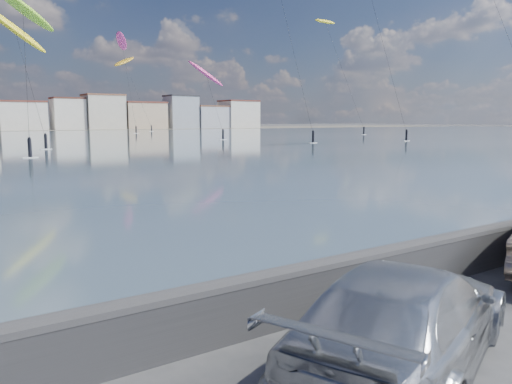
% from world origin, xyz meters
% --- Properties ---
extents(seawall, '(400.00, 0.36, 1.08)m').
position_xyz_m(seawall, '(0.00, 2.70, 0.58)').
color(seawall, '#28282B').
rests_on(seawall, ground).
extents(car_silver, '(5.82, 4.11, 1.56)m').
position_xyz_m(car_silver, '(1.23, 0.49, 0.78)').
color(car_silver, silver).
rests_on(car_silver, ground).
extents(kitesurfer_3, '(9.66, 19.08, 24.63)m').
position_xyz_m(kitesurfer_3, '(52.52, 157.02, 22.02)').
color(kitesurfer_3, '#BF8C19').
rests_on(kitesurfer_3, ground).
extents(kitesurfer_4, '(8.87, 16.66, 29.70)m').
position_xyz_m(kitesurfer_4, '(85.05, 96.81, 28.26)').
color(kitesurfer_4, yellow).
rests_on(kitesurfer_4, ground).
extents(kitesurfer_5, '(8.96, 15.87, 19.71)m').
position_xyz_m(kitesurfer_5, '(7.75, 73.91, 15.88)').
color(kitesurfer_5, yellow).
rests_on(kitesurfer_5, ground).
extents(kitesurfer_6, '(6.63, 19.54, 28.48)m').
position_xyz_m(kitesurfer_6, '(45.96, 140.17, 25.70)').
color(kitesurfer_6, '#E5338C').
rests_on(kitesurfer_6, ground).
extents(kitesurfer_8, '(9.68, 20.08, 19.56)m').
position_xyz_m(kitesurfer_8, '(7.05, 62.88, 16.64)').
color(kitesurfer_8, '#8CD826').
rests_on(kitesurfer_8, ground).
extents(kitesurfer_10, '(7.84, 8.27, 15.02)m').
position_xyz_m(kitesurfer_10, '(41.40, 80.95, 11.98)').
color(kitesurfer_10, '#E5338C').
rests_on(kitesurfer_10, ground).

